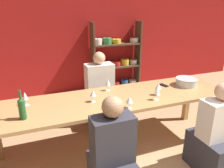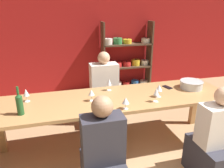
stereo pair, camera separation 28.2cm
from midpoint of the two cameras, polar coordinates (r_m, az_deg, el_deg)
wall_back_red at (r=4.95m, az=-4.01°, el=13.61°), size 8.80×0.06×2.70m
shelf_unit at (r=5.10m, az=5.42°, el=5.63°), size 1.15×0.30×1.56m
dining_table at (r=2.82m, az=3.41°, el=-5.11°), size 3.08×0.84×0.77m
mixing_bowl at (r=3.32m, az=22.33°, el=-0.10°), size 0.32×0.32×0.11m
wine_bottle_green at (r=2.46m, az=-20.03°, el=-4.92°), size 0.07×0.07×0.32m
wine_glass_white_a at (r=2.65m, az=-2.39°, el=-2.36°), size 0.08×0.08×0.15m
wine_glass_white_b at (r=2.78m, az=-18.89°, el=-2.27°), size 0.07×0.07×0.16m
wine_glass_white_c at (r=2.98m, az=1.94°, el=0.36°), size 0.07×0.07×0.17m
wine_glass_white_d at (r=2.46m, az=6.88°, el=-4.46°), size 0.08×0.08×0.14m
wine_glass_white_e at (r=2.86m, az=14.99°, el=-1.08°), size 0.08×0.08×0.17m
wine_glass_red_a at (r=2.70m, az=14.45°, el=-2.12°), size 0.07×0.07×0.18m
cell_phone at (r=3.26m, az=16.67°, el=-0.84°), size 0.10×0.16×0.01m
person_near_a at (r=2.29m, az=1.40°, el=-19.91°), size 0.40×0.50×1.12m
person_far_a at (r=3.63m, az=0.18°, el=-3.62°), size 0.44×0.55×1.21m
person_near_b at (r=2.82m, az=27.99°, el=-14.37°), size 0.43×0.53×1.10m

